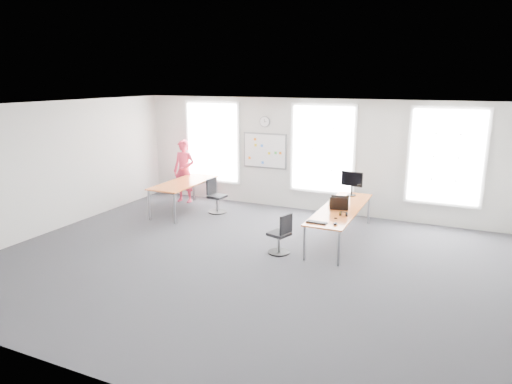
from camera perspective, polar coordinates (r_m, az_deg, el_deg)
The scene contains 22 objects.
floor at distance 9.05m, azimuth -1.10°, elevation -8.68°, with size 10.00×10.00×0.00m, color #2D2D32.
ceiling at distance 8.37m, azimuth -1.19°, elevation 10.64°, with size 10.00×10.00×0.00m, color white.
wall_back at distance 12.25m, azimuth 6.98°, elevation 4.53°, with size 10.00×10.00×0.00m, color silver.
wall_front at distance 5.43m, azimuth -19.87°, elevation -8.35°, with size 10.00×10.00×0.00m, color silver.
wall_left at distance 11.61m, azimuth -24.03°, elevation 2.90°, with size 10.00×10.00×0.00m, color silver.
window_left at distance 13.39m, azimuth -5.44°, elevation 6.23°, with size 1.60×0.06×2.20m, color white.
window_mid at distance 12.11m, azimuth 8.32°, elevation 5.33°, with size 1.60×0.06×2.20m, color white.
window_right at distance 11.65m, azimuth 22.65°, elevation 4.07°, with size 1.60×0.06×2.20m, color white.
desk_right at distance 10.18m, azimuth 10.56°, elevation -2.22°, with size 0.81×3.03×0.74m.
desk_left at distance 12.34m, azimuth -8.94°, elevation 0.95°, with size 0.89×2.22×0.81m.
chair_right at distance 9.33m, azimuth 3.15°, elevation -5.53°, with size 0.48×0.48×0.85m.
chair_left at distance 12.23m, azimuth -5.08°, elevation -0.71°, with size 0.49×0.49×0.91m.
person at distance 13.30m, azimuth -8.97°, elevation 2.59°, with size 0.66×0.43×1.81m, color #C52B45.
whiteboard at distance 12.68m, azimuth 1.10°, elevation 5.18°, with size 1.20×0.03×0.90m, color white.
wall_clock at distance 12.58m, azimuth 1.11°, elevation 8.78°, with size 0.30×0.30×0.04m, color gray.
keyboard at distance 9.04m, azimuth 7.60°, elevation -3.80°, with size 0.41×0.15×0.02m, color black.
mouse at distance 8.97m, azimuth 9.88°, elevation -3.93°, with size 0.08×0.12×0.05m, color black.
lens_cap at distance 9.38m, azimuth 9.93°, elevation -3.25°, with size 0.07×0.07×0.01m, color black.
headphones at distance 9.56m, azimuth 10.85°, elevation -2.72°, with size 0.17×0.09×0.10m.
laptop_sleeve at distance 9.94m, azimuth 10.36°, elevation -1.41°, with size 0.39×0.26×0.31m.
paper_stack at distance 10.41m, azimuth 10.16°, elevation -1.23°, with size 0.34×0.26×0.12m, color beige.
monitor at distance 11.19m, azimuth 11.89°, elevation 1.32°, with size 0.53×0.22×0.59m.
Camera 1 is at (3.61, -7.54, 3.48)m, focal length 32.00 mm.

